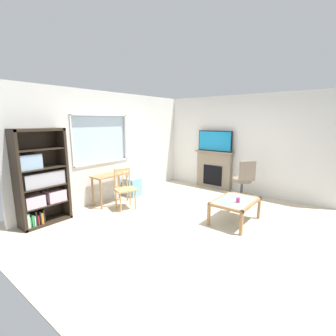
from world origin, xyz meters
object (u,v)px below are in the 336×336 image
at_px(coffee_table, 235,203).
at_px(sippy_cup, 238,200).
at_px(tv, 215,141).
at_px(plastic_drawer_unit, 132,187).
at_px(fireplace, 214,169).
at_px(wooden_chair, 125,188).
at_px(office_chair, 244,178).
at_px(desk_under_window, 110,180).
at_px(bookshelf, 40,181).

relative_size(coffee_table, sippy_cup, 10.85).
bearing_deg(coffee_table, tv, 37.63).
xyz_separation_m(plastic_drawer_unit, fireplace, (2.04, -1.32, 0.32)).
height_order(wooden_chair, office_chair, office_chair).
relative_size(tv, coffee_table, 1.06).
height_order(fireplace, tv, tv).
distance_m(desk_under_window, tv, 3.15).
bearing_deg(desk_under_window, office_chair, -46.10).
bearing_deg(wooden_chair, sippy_cup, -72.44).
relative_size(wooden_chair, plastic_drawer_unit, 1.94).
height_order(plastic_drawer_unit, office_chair, office_chair).
xyz_separation_m(tv, coffee_table, (-1.94, -1.50, -1.00)).
distance_m(bookshelf, wooden_chair, 1.68).
xyz_separation_m(fireplace, sippy_cup, (-2.05, -1.59, -0.06)).
bearing_deg(desk_under_window, tv, -24.62).
bearing_deg(bookshelf, wooden_chair, -22.46).
bearing_deg(fireplace, sippy_cup, -142.31).
bearing_deg(fireplace, wooden_chair, 164.94).
xyz_separation_m(bookshelf, tv, (4.29, -1.38, 0.55)).
distance_m(fireplace, office_chair, 1.21).
distance_m(coffee_table, sippy_cup, 0.17).
bearing_deg(desk_under_window, plastic_drawer_unit, 3.82).
relative_size(fireplace, coffee_table, 1.19).
relative_size(wooden_chair, coffee_table, 0.92).
bearing_deg(wooden_chair, coffee_table, -69.69).
distance_m(fireplace, tv, 0.83).
height_order(desk_under_window, plastic_drawer_unit, desk_under_window).
height_order(desk_under_window, coffee_table, desk_under_window).
bearing_deg(desk_under_window, bookshelf, 175.86).
height_order(desk_under_window, office_chair, office_chair).
bearing_deg(wooden_chair, desk_under_window, 89.02).
distance_m(desk_under_window, office_chair, 3.28).
distance_m(office_chair, sippy_cup, 1.62).
relative_size(tv, office_chair, 1.04).
xyz_separation_m(plastic_drawer_unit, office_chair, (1.53, -2.42, 0.32)).
bearing_deg(bookshelf, plastic_drawer_unit, -1.52).
distance_m(bookshelf, coffee_table, 3.74).
bearing_deg(sippy_cup, fireplace, 37.69).
height_order(plastic_drawer_unit, fireplace, fireplace).
bearing_deg(plastic_drawer_unit, sippy_cup, -90.32).
relative_size(bookshelf, fireplace, 1.56).
bearing_deg(coffee_table, fireplace, 37.37).
relative_size(bookshelf, plastic_drawer_unit, 3.92).
distance_m(wooden_chair, plastic_drawer_unit, 0.97).
relative_size(fireplace, sippy_cup, 12.95).
bearing_deg(sippy_cup, plastic_drawer_unit, 89.68).
xyz_separation_m(fireplace, coffee_table, (-1.96, -1.50, -0.16)).
bearing_deg(coffee_table, office_chair, 15.41).
distance_m(desk_under_window, plastic_drawer_unit, 0.83).
relative_size(wooden_chair, office_chair, 0.90).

